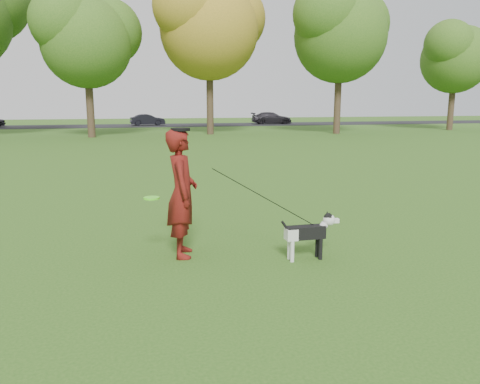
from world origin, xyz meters
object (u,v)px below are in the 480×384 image
object	(u,v)px
dog	(310,231)
car_right	(271,118)
man	(182,193)
car_mid	(148,120)

from	to	relation	value
dog	car_right	xyz separation A→B (m)	(12.18, 40.29, 0.20)
man	car_mid	size ratio (longest dim) A/B	0.58
man	car_right	size ratio (longest dim) A/B	0.46
car_right	dog	bearing A→B (deg)	169.08
car_mid	man	bearing A→B (deg)	171.72
dog	car_mid	distance (m)	40.29
dog	car_right	world-z (taller)	car_right
dog	car_mid	bearing A→B (deg)	90.51
man	dog	bearing A→B (deg)	-102.16
dog	car_right	size ratio (longest dim) A/B	0.22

